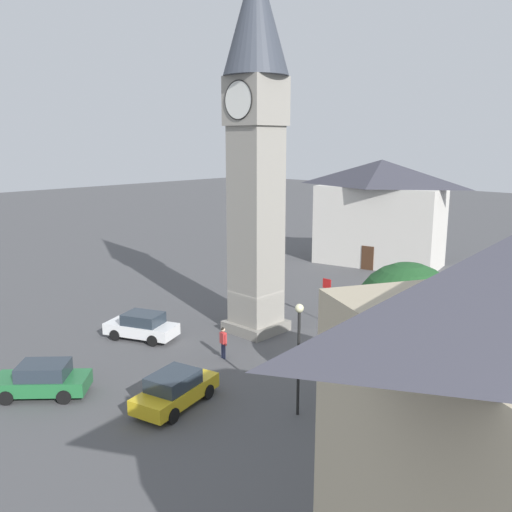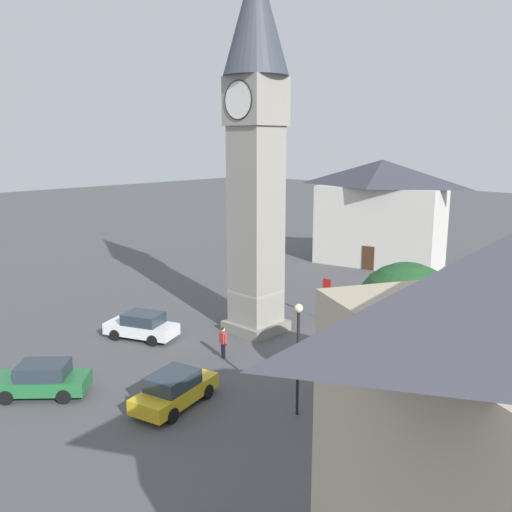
# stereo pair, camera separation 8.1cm
# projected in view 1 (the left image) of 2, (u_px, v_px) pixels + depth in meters

# --- Properties ---
(ground_plane) EXTENTS (200.00, 200.00, 0.00)m
(ground_plane) POSITION_uv_depth(u_px,v_px,m) (256.00, 330.00, 32.68)
(ground_plane) COLOR #4C4C4F
(clock_tower) EXTENTS (3.62, 3.62, 21.01)m
(clock_tower) POSITION_uv_depth(u_px,v_px,m) (256.00, 119.00, 30.12)
(clock_tower) COLOR gray
(clock_tower) RESTS_ON ground
(car_blue_kerb) EXTENTS (4.46, 3.14, 1.53)m
(car_blue_kerb) POSITION_uv_depth(u_px,v_px,m) (142.00, 326.00, 31.15)
(car_blue_kerb) COLOR white
(car_blue_kerb) RESTS_ON ground
(car_silver_kerb) EXTENTS (2.61, 4.41, 1.53)m
(car_silver_kerb) POSITION_uv_depth(u_px,v_px,m) (175.00, 389.00, 23.23)
(car_silver_kerb) COLOR gold
(car_silver_kerb) RESTS_ON ground
(car_red_corner) EXTENTS (4.09, 4.13, 1.53)m
(car_red_corner) POSITION_uv_depth(u_px,v_px,m) (42.00, 380.00, 24.17)
(car_red_corner) COLOR #236B38
(car_red_corner) RESTS_ON ground
(car_white_side) EXTENTS (4.18, 4.03, 1.53)m
(car_white_side) POSITION_uv_depth(u_px,v_px,m) (397.00, 314.00, 33.34)
(car_white_side) COLOR silver
(car_white_side) RESTS_ON ground
(pedestrian) EXTENTS (0.55, 0.27, 1.69)m
(pedestrian) POSITION_uv_depth(u_px,v_px,m) (223.00, 340.00, 28.28)
(pedestrian) COLOR #2D3351
(pedestrian) RESTS_ON ground
(tree) EXTENTS (4.37, 4.37, 6.36)m
(tree) POSITION_uv_depth(u_px,v_px,m) (406.00, 316.00, 22.18)
(tree) COLOR brown
(tree) RESTS_ON ground
(building_terrace_right) EXTENTS (12.21, 7.66, 9.46)m
(building_terrace_right) POSITION_uv_depth(u_px,v_px,m) (380.00, 212.00, 49.12)
(building_terrace_right) COLOR beige
(building_terrace_right) RESTS_ON ground
(lamp_post) EXTENTS (0.36, 0.36, 4.78)m
(lamp_post) POSITION_uv_depth(u_px,v_px,m) (299.00, 341.00, 22.01)
(lamp_post) COLOR black
(lamp_post) RESTS_ON ground
(road_sign) EXTENTS (0.60, 0.07, 2.80)m
(road_sign) POSITION_uv_depth(u_px,v_px,m) (327.00, 293.00, 33.71)
(road_sign) COLOR gray
(road_sign) RESTS_ON ground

